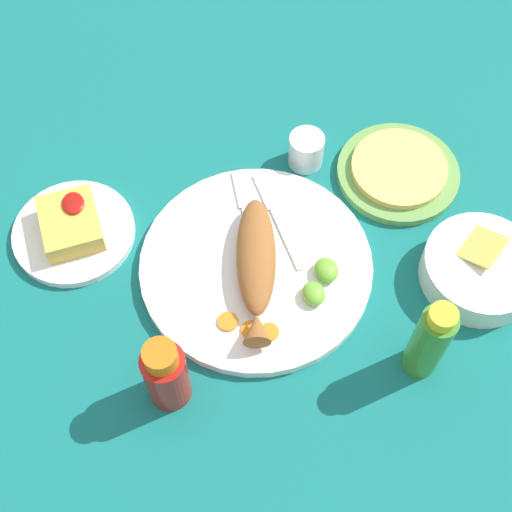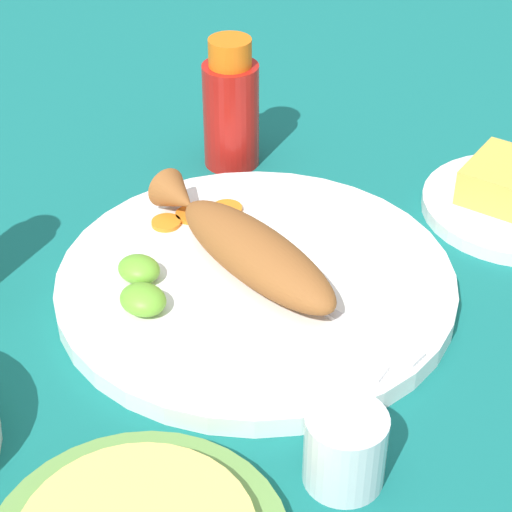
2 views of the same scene
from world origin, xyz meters
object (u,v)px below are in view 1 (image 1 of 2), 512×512
object	(u,v)px
salt_cup	(306,152)
guacamole_bowl	(480,268)
fork_near	(246,213)
hot_sauce_bottle_green	(430,341)
fried_fish	(256,264)
side_plate_fries	(74,233)
hot_sauce_bottle_red	(166,374)
main_plate	(256,266)
fork_far	(275,214)
tortilla_plate	(398,173)

from	to	relation	value
salt_cup	guacamole_bowl	bearing A→B (deg)	-149.25
fork_near	hot_sauce_bottle_green	bearing A→B (deg)	-145.17
fried_fish	side_plate_fries	xyz separation A→B (m)	(0.16, 0.24, -0.03)
hot_sauce_bottle_red	hot_sauce_bottle_green	xyz separation A→B (m)	(-0.07, -0.34, 0.01)
main_plate	hot_sauce_bottle_green	world-z (taller)	hot_sauce_bottle_green
fork_far	guacamole_bowl	bearing A→B (deg)	-128.56
salt_cup	side_plate_fries	distance (m)	0.39
fried_fish	side_plate_fries	world-z (taller)	fried_fish
fork_far	hot_sauce_bottle_green	size ratio (longest dim) A/B	1.16
fork_near	salt_cup	world-z (taller)	salt_cup
hot_sauce_bottle_red	main_plate	bearing A→B (deg)	-49.28
salt_cup	fork_far	bearing A→B (deg)	138.09
hot_sauce_bottle_red	hot_sauce_bottle_green	distance (m)	0.35
side_plate_fries	salt_cup	bearing A→B (deg)	-86.45
main_plate	tortilla_plate	xyz separation A→B (m)	(0.09, -0.27, -0.00)
main_plate	fork_far	bearing A→B (deg)	-36.84
hot_sauce_bottle_red	side_plate_fries	world-z (taller)	hot_sauce_bottle_red
hot_sauce_bottle_red	side_plate_fries	size ratio (longest dim) A/B	0.75
salt_cup	hot_sauce_bottle_green	bearing A→B (deg)	-175.40
main_plate	fork_near	bearing A→B (deg)	-7.64
fried_fish	tortilla_plate	world-z (taller)	fried_fish
salt_cup	side_plate_fries	bearing A→B (deg)	93.55
fried_fish	guacamole_bowl	size ratio (longest dim) A/B	1.40
hot_sauce_bottle_red	hot_sauce_bottle_green	world-z (taller)	hot_sauce_bottle_green
hot_sauce_bottle_red	side_plate_fries	distance (m)	0.31
tortilla_plate	main_plate	bearing A→B (deg)	108.99
fried_fish	tortilla_plate	xyz separation A→B (m)	(0.11, -0.28, -0.03)
salt_cup	main_plate	bearing A→B (deg)	140.20
fork_near	fork_far	distance (m)	0.05
fried_fish	fork_near	world-z (taller)	fried_fish
fried_fish	fork_near	distance (m)	0.10
main_plate	hot_sauce_bottle_red	bearing A→B (deg)	130.72
tortilla_plate	salt_cup	bearing A→B (deg)	60.94
fork_near	hot_sauce_bottle_red	bearing A→B (deg)	149.32
hot_sauce_bottle_red	fried_fish	bearing A→B (deg)	-51.25
fork_near	tortilla_plate	size ratio (longest dim) A/B	0.94
fork_far	salt_cup	size ratio (longest dim) A/B	3.20
main_plate	salt_cup	world-z (taller)	salt_cup
fried_fish	hot_sauce_bottle_green	bearing A→B (deg)	-121.52
main_plate	fork_far	xyz separation A→B (m)	(0.07, -0.05, 0.01)
hot_sauce_bottle_red	guacamole_bowl	xyz separation A→B (m)	(0.03, -0.48, -0.04)
fork_far	hot_sauce_bottle_red	world-z (taller)	hot_sauce_bottle_red
fork_far	hot_sauce_bottle_green	xyz separation A→B (m)	(-0.29, -0.12, 0.06)
fork_far	hot_sauce_bottle_green	distance (m)	0.31
fork_near	salt_cup	size ratio (longest dim) A/B	3.20
fried_fish	fork_near	size ratio (longest dim) A/B	1.29
fork_near	tortilla_plate	bearing A→B (deg)	-81.66
fried_fish	hot_sauce_bottle_green	world-z (taller)	hot_sauce_bottle_green
tortilla_plate	hot_sauce_bottle_green	bearing A→B (deg)	161.60
hot_sauce_bottle_red	fork_far	bearing A→B (deg)	-45.71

